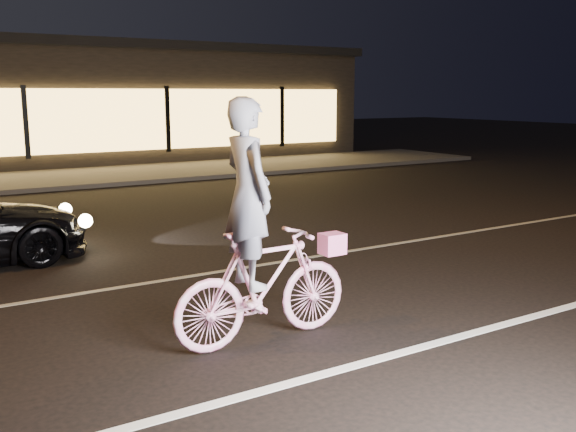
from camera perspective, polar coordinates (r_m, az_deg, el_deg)
ground at (r=7.24m, az=-0.79°, el=-8.91°), size 90.00×90.00×0.00m
lane_stripe_near at (r=6.09m, az=6.67°, el=-12.88°), size 60.00×0.12×0.01m
lane_stripe_far at (r=8.93m, az=-7.42°, el=-5.12°), size 60.00×0.10×0.01m
sidewalk at (r=19.32m, az=-21.05°, el=3.01°), size 30.00×4.00×0.12m
storefront at (r=25.06m, az=-24.01°, el=9.23°), size 25.40×8.42×4.20m
cyclist at (r=6.27m, az=-2.55°, el=-3.81°), size 1.92×0.66×2.42m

